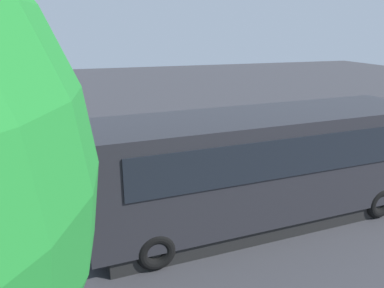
# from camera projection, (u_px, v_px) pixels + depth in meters

# --- Properties ---
(ground_plane) EXTENTS (80.00, 80.00, 0.00)m
(ground_plane) POSITION_uv_depth(u_px,v_px,m) (197.00, 165.00, 15.42)
(ground_plane) COLOR #38383D
(tour_bus) EXTENTS (10.01, 3.09, 3.25)m
(tour_bus) POSITION_uv_depth(u_px,v_px,m) (261.00, 169.00, 10.53)
(tour_bus) COLOR #26262B
(tour_bus) RESTS_ON ground_plane
(spectator_far_left) EXTENTS (0.57, 0.31, 1.72)m
(spectator_far_left) POSITION_uv_depth(u_px,v_px,m) (285.00, 153.00, 13.77)
(spectator_far_left) COLOR black
(spectator_far_left) RESTS_ON ground_plane
(spectator_left) EXTENTS (0.57, 0.39, 1.70)m
(spectator_left) POSITION_uv_depth(u_px,v_px,m) (246.00, 156.00, 13.52)
(spectator_left) COLOR #473823
(spectator_left) RESTS_ON ground_plane
(spectator_centre) EXTENTS (0.57, 0.33, 1.75)m
(spectator_centre) POSITION_uv_depth(u_px,v_px,m) (218.00, 159.00, 13.06)
(spectator_centre) COLOR #473823
(spectator_centre) RESTS_ON ground_plane
(spectator_right) EXTENTS (0.58, 0.37, 1.69)m
(spectator_right) POSITION_uv_depth(u_px,v_px,m) (184.00, 161.00, 12.99)
(spectator_right) COLOR #473823
(spectator_right) RESTS_ON ground_plane
(spectator_far_right) EXTENTS (0.58, 0.35, 1.73)m
(spectator_far_right) POSITION_uv_depth(u_px,v_px,m) (153.00, 167.00, 12.43)
(spectator_far_right) COLOR black
(spectator_far_right) RESTS_ON ground_plane
(parked_motorcycle_silver) EXTENTS (2.03, 0.70, 0.99)m
(parked_motorcycle_silver) POSITION_uv_depth(u_px,v_px,m) (210.00, 184.00, 12.44)
(parked_motorcycle_silver) COLOR black
(parked_motorcycle_silver) RESTS_ON ground_plane
(stunt_motorcycle) EXTENTS (1.88, 0.98, 1.78)m
(stunt_motorcycle) POSITION_uv_depth(u_px,v_px,m) (147.00, 132.00, 16.45)
(stunt_motorcycle) COLOR black
(stunt_motorcycle) RESTS_ON ground_plane
(bay_line_a) EXTENTS (0.25, 4.72, 0.01)m
(bay_line_a) POSITION_uv_depth(u_px,v_px,m) (298.00, 145.00, 18.09)
(bay_line_a) COLOR white
(bay_line_a) RESTS_ON ground_plane
(bay_line_b) EXTENTS (0.25, 4.57, 0.01)m
(bay_line_b) POSITION_uv_depth(u_px,v_px,m) (252.00, 150.00, 17.37)
(bay_line_b) COLOR white
(bay_line_b) RESTS_ON ground_plane
(bay_line_c) EXTENTS (0.22, 3.71, 0.01)m
(bay_line_c) POSITION_uv_depth(u_px,v_px,m) (203.00, 155.00, 16.66)
(bay_line_c) COLOR white
(bay_line_c) RESTS_ON ground_plane
(bay_line_d) EXTENTS (0.23, 3.94, 0.01)m
(bay_line_d) POSITION_uv_depth(u_px,v_px,m) (150.00, 161.00, 15.95)
(bay_line_d) COLOR white
(bay_line_d) RESTS_ON ground_plane
(bay_line_e) EXTENTS (0.26, 4.93, 0.01)m
(bay_line_e) POSITION_uv_depth(u_px,v_px,m) (92.00, 167.00, 15.23)
(bay_line_e) COLOR white
(bay_line_e) RESTS_ON ground_plane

